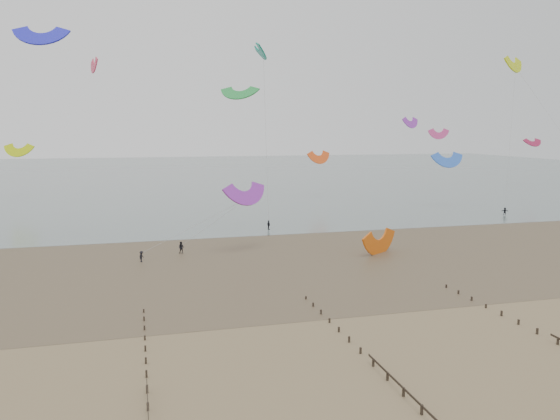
{
  "coord_description": "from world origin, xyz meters",
  "views": [
    {
      "loc": [
        -14.1,
        -45.37,
        19.18
      ],
      "look_at": [
        5.12,
        28.0,
        8.0
      ],
      "focal_mm": 35.0,
      "sensor_mm": 36.0,
      "label": 1
    }
  ],
  "objects": [
    {
      "name": "ground",
      "position": [
        0.0,
        0.0,
        0.0
      ],
      "size": [
        500.0,
        500.0,
        0.0
      ],
      "primitive_type": "plane",
      "color": "brown",
      "rests_on": "ground"
    },
    {
      "name": "sea_and_shore",
      "position": [
        -4.08,
        34.4,
        0.01
      ],
      "size": [
        500.0,
        665.0,
        0.03
      ],
      "color": "#475654",
      "rests_on": "ground"
    },
    {
      "name": "kitesurfers",
      "position": [
        18.91,
        48.7,
        0.87
      ],
      "size": [
        146.07,
        26.12,
        1.89
      ],
      "color": "black",
      "rests_on": "ground"
    },
    {
      "name": "grounded_kite",
      "position": [
        22.19,
        31.49,
        0.0
      ],
      "size": [
        9.53,
        9.06,
        4.15
      ],
      "primitive_type": null,
      "rotation": [
        1.54,
        0.0,
        0.58
      ],
      "color": "#D7570D",
      "rests_on": "ground"
    },
    {
      "name": "kites_airborne",
      "position": [
        -10.21,
        92.18,
        22.57
      ],
      "size": [
        238.56,
        113.49,
        35.41
      ],
      "color": "#04876E",
      "rests_on": "ground"
    }
  ]
}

